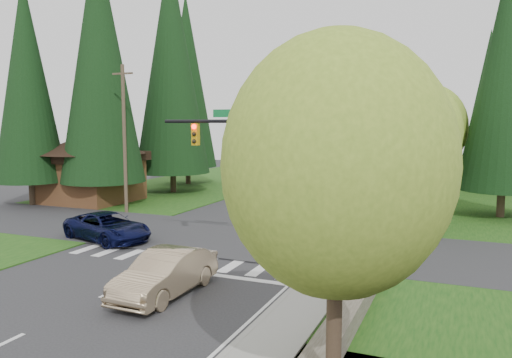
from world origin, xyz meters
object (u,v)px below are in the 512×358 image
Objects in this scene: sedan_champagne at (165,273)px; parked_car_d at (400,175)px; parked_car_a at (354,212)px; parked_car_b at (370,185)px; parked_car_c at (392,179)px; parked_car_e at (408,169)px; suv_navy at (108,227)px.

parked_car_d is (3.61, 38.96, -0.01)m from sedan_champagne.
parked_car_a is 13.68m from parked_car_b.
parked_car_d is (0.00, 23.61, 0.09)m from parked_car_a.
sedan_champagne reaches higher than parked_car_a.
parked_car_c is (1.09, 6.31, -0.06)m from parked_car_b.
parked_car_c reaches higher than parked_car_a.
parked_car_a is at bearing -97.32° from parked_car_d.
parked_car_e reaches higher than parked_car_a.
parked_car_a is 0.79× the size of parked_car_b.
suv_navy is (-7.39, 5.96, -0.07)m from sedan_champagne.
parked_car_c is 3.72m from parked_car_d.
parked_car_c is (3.30, 35.25, -0.10)m from sedan_champagne.
parked_car_e is at bearing 86.60° from sedan_champagne.
sedan_champagne is 29.03m from parked_car_b.
parked_car_a is (11.00, 9.38, -0.03)m from suv_navy.
parked_car_c is 0.87× the size of parked_car_e.
suv_navy is 1.01× the size of parked_car_b.
suv_navy reaches higher than parked_car_e.
sedan_champagne is at bearing -88.95° from parked_car_e.
parked_car_d reaches higher than suv_navy.
parked_car_a is 19.91m from parked_car_c.
parked_car_b reaches higher than parked_car_e.
parked_car_e is (11.00, 41.08, -0.02)m from suv_navy.
sedan_champagne is at bearing -102.62° from parked_car_d.
parked_car_d is at bearing 85.45° from parked_car_c.
parked_car_c is (10.69, 29.29, -0.03)m from suv_navy.
parked_car_b is at bearing 102.01° from parked_car_a.
suv_navy is at bearing -109.81° from parked_car_c.
parked_car_d is (11.00, 32.99, 0.06)m from suv_navy.
parked_car_a is 31.70m from parked_car_e.
parked_car_b is at bearing 86.62° from sedan_champagne.
parked_car_d is at bearing -1.54° from suv_navy.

